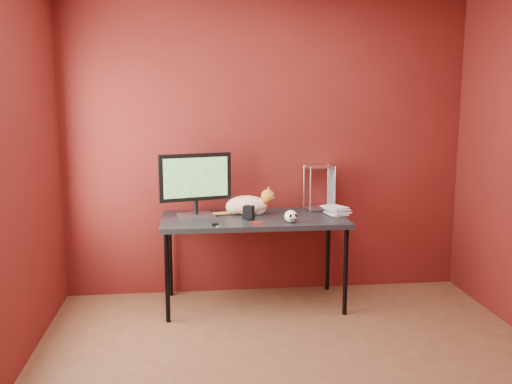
{
  "coord_description": "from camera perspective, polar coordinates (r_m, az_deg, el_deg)",
  "views": [
    {
      "loc": [
        -0.63,
        -3.16,
        1.75
      ],
      "look_at": [
        -0.16,
        1.15,
        1.0
      ],
      "focal_mm": 40.0,
      "sensor_mm": 36.0,
      "label": 1
    }
  ],
  "objects": [
    {
      "name": "washer",
      "position": [
        4.36,
        -3.73,
        -3.41
      ],
      "size": [
        0.05,
        0.05,
        0.0
      ],
      "primitive_type": "cylinder",
      "color": "#BAB9BF",
      "rests_on": "desk"
    },
    {
      "name": "skull_mug",
      "position": [
        4.47,
        3.5,
        -2.44
      ],
      "size": [
        0.1,
        0.11,
        0.1
      ],
      "rotation": [
        0.0,
        0.0,
        0.28
      ],
      "color": "white",
      "rests_on": "desk"
    },
    {
      "name": "speaker",
      "position": [
        4.58,
        -0.75,
        -2.12
      ],
      "size": [
        0.1,
        0.1,
        0.11
      ],
      "rotation": [
        0.0,
        0.0,
        -0.43
      ],
      "color": "black",
      "rests_on": "desk"
    },
    {
      "name": "room",
      "position": [
        3.24,
        5.0,
        4.42
      ],
      "size": [
        3.52,
        3.52,
        2.61
      ],
      "color": "brown",
      "rests_on": "ground"
    },
    {
      "name": "book_stack",
      "position": [
        4.72,
        7.39,
        2.49
      ],
      "size": [
        0.22,
        0.25,
        0.81
      ],
      "rotation": [
        0.0,
        0.0,
        0.37
      ],
      "color": "beige",
      "rests_on": "desk"
    },
    {
      "name": "black_gadget",
      "position": [
        4.37,
        -4.1,
        -3.27
      ],
      "size": [
        0.05,
        0.03,
        0.02
      ],
      "primitive_type": "cube",
      "rotation": [
        0.0,
        0.0,
        -0.03
      ],
      "color": "black",
      "rests_on": "desk"
    },
    {
      "name": "monitor",
      "position": [
        4.67,
        -6.08,
        1.04
      ],
      "size": [
        0.59,
        0.26,
        0.52
      ],
      "rotation": [
        0.0,
        0.0,
        0.26
      ],
      "color": "#BAB9BF",
      "rests_on": "desk"
    },
    {
      "name": "desk",
      "position": [
        4.68,
        -0.23,
        -3.14
      ],
      "size": [
        1.5,
        0.7,
        0.75
      ],
      "color": "black",
      "rests_on": "ground"
    },
    {
      "name": "wire_rack",
      "position": [
        4.98,
        6.35,
        0.44
      ],
      "size": [
        0.24,
        0.21,
        0.39
      ],
      "rotation": [
        0.0,
        0.0,
        0.12
      ],
      "color": "#BAB9BF",
      "rests_on": "desk"
    },
    {
      "name": "pocket_knife",
      "position": [
        4.41,
        0.11,
        -3.14
      ],
      "size": [
        0.09,
        0.03,
        0.02
      ],
      "primitive_type": "cube",
      "rotation": [
        0.0,
        0.0,
        -0.09
      ],
      "color": "#B01B0D",
      "rests_on": "desk"
    },
    {
      "name": "cat",
      "position": [
        4.75,
        -0.84,
        -1.3
      ],
      "size": [
        0.51,
        0.25,
        0.24
      ],
      "rotation": [
        0.0,
        0.0,
        -0.22
      ],
      "color": "orange",
      "rests_on": "desk"
    }
  ]
}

